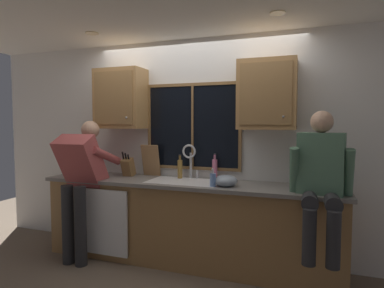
% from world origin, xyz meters
% --- Properties ---
extents(back_wall, '(5.68, 0.12, 2.55)m').
position_xyz_m(back_wall, '(0.00, 0.06, 1.27)').
color(back_wall, silver).
rests_on(back_wall, floor).
extents(ceiling_downlight_left, '(0.14, 0.14, 0.01)m').
position_xyz_m(ceiling_downlight_left, '(-0.98, -0.60, 2.54)').
color(ceiling_downlight_left, '#FFEAB2').
extents(ceiling_downlight_right, '(0.14, 0.14, 0.01)m').
position_xyz_m(ceiling_downlight_right, '(0.98, -0.60, 2.54)').
color(ceiling_downlight_right, '#FFEAB2').
extents(window_glass, '(1.10, 0.02, 0.95)m').
position_xyz_m(window_glass, '(-0.02, -0.01, 1.52)').
color(window_glass, black).
extents(window_frame_top, '(1.17, 0.02, 0.04)m').
position_xyz_m(window_frame_top, '(-0.02, -0.02, 2.02)').
color(window_frame_top, brown).
extents(window_frame_bottom, '(1.17, 0.02, 0.04)m').
position_xyz_m(window_frame_bottom, '(-0.02, -0.02, 1.03)').
color(window_frame_bottom, brown).
extents(window_frame_left, '(0.03, 0.02, 0.95)m').
position_xyz_m(window_frame_left, '(-0.59, -0.02, 1.52)').
color(window_frame_left, brown).
extents(window_frame_right, '(0.03, 0.02, 0.95)m').
position_xyz_m(window_frame_right, '(0.54, -0.02, 1.52)').
color(window_frame_right, brown).
extents(window_mullion_center, '(0.02, 0.02, 0.95)m').
position_xyz_m(window_mullion_center, '(-0.02, -0.02, 1.52)').
color(window_mullion_center, brown).
extents(lower_cabinet_run, '(3.28, 0.58, 0.88)m').
position_xyz_m(lower_cabinet_run, '(0.00, -0.29, 0.44)').
color(lower_cabinet_run, olive).
rests_on(lower_cabinet_run, floor).
extents(countertop, '(3.34, 0.62, 0.04)m').
position_xyz_m(countertop, '(0.00, -0.31, 0.90)').
color(countertop, slate).
rests_on(countertop, lower_cabinet_run).
extents(dishwasher_front, '(0.60, 0.02, 0.74)m').
position_xyz_m(dishwasher_front, '(-0.87, -0.61, 0.46)').
color(dishwasher_front, white).
extents(upper_cabinet_left, '(0.59, 0.36, 0.72)m').
position_xyz_m(upper_cabinet_left, '(-0.90, -0.17, 1.86)').
color(upper_cabinet_left, '#A87A47').
extents(upper_cabinet_right, '(0.59, 0.36, 0.72)m').
position_xyz_m(upper_cabinet_right, '(0.85, -0.17, 1.86)').
color(upper_cabinet_right, '#A87A47').
extents(sink, '(0.80, 0.46, 0.21)m').
position_xyz_m(sink, '(-0.02, -0.30, 0.82)').
color(sink, silver).
rests_on(sink, lower_cabinet_run).
extents(faucet, '(0.18, 0.09, 0.40)m').
position_xyz_m(faucet, '(-0.02, -0.12, 1.17)').
color(faucet, silver).
rests_on(faucet, countertop).
extents(person_standing, '(0.53, 0.67, 1.59)m').
position_xyz_m(person_standing, '(-1.15, -0.63, 0.97)').
color(person_standing, '#262628').
rests_on(person_standing, floor).
extents(person_sitting_on_counter, '(0.54, 0.63, 1.26)m').
position_xyz_m(person_sitting_on_counter, '(1.38, -0.57, 1.10)').
color(person_sitting_on_counter, '#262628').
rests_on(person_sitting_on_counter, countertop).
extents(knife_block, '(0.12, 0.18, 0.32)m').
position_xyz_m(knife_block, '(-0.79, -0.20, 1.03)').
color(knife_block, olive).
rests_on(knife_block, countertop).
extents(cutting_board, '(0.22, 0.10, 0.38)m').
position_xyz_m(cutting_board, '(-0.54, -0.09, 1.11)').
color(cutting_board, '#997047').
rests_on(cutting_board, countertop).
extents(mixing_bowl, '(0.24, 0.24, 0.12)m').
position_xyz_m(mixing_bowl, '(0.48, -0.41, 0.97)').
color(mixing_bowl, '#8C99A8').
rests_on(mixing_bowl, countertop).
extents(soap_dispenser, '(0.06, 0.07, 0.19)m').
position_xyz_m(soap_dispenser, '(0.36, -0.48, 0.99)').
color(soap_dispenser, '#668CCC').
rests_on(soap_dispenser, countertop).
extents(bottle_green_glass, '(0.06, 0.06, 0.30)m').
position_xyz_m(bottle_green_glass, '(0.26, -0.07, 1.04)').
color(bottle_green_glass, pink).
rests_on(bottle_green_glass, countertop).
extents(bottle_tall_clear, '(0.06, 0.06, 0.28)m').
position_xyz_m(bottle_tall_clear, '(-0.14, -0.13, 1.04)').
color(bottle_tall_clear, olive).
rests_on(bottle_tall_clear, countertop).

